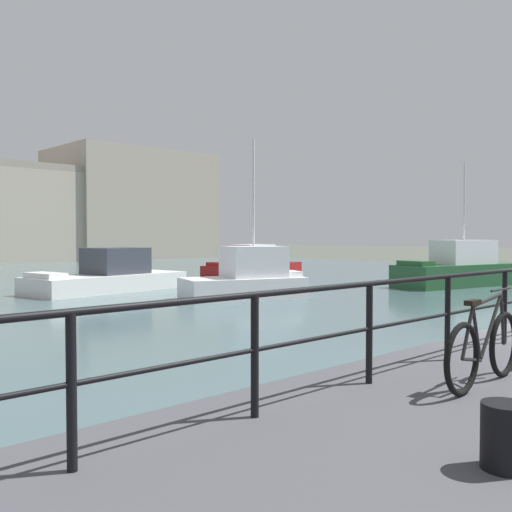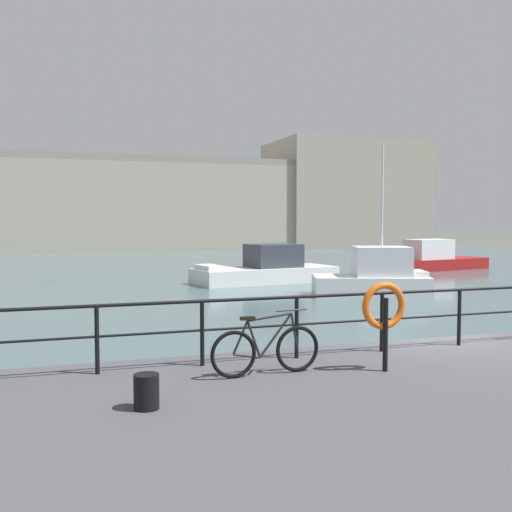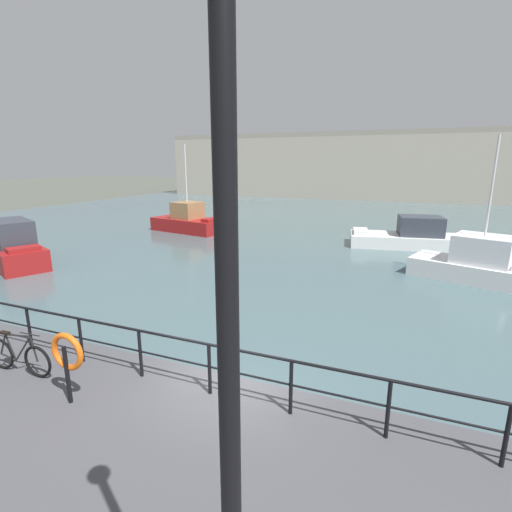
{
  "view_description": "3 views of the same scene",
  "coord_description": "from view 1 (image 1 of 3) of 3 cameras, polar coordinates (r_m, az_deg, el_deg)",
  "views": [
    {
      "loc": [
        -10.05,
        -4.29,
        2.63
      ],
      "look_at": [
        -1.78,
        4.51,
        2.21
      ],
      "focal_mm": 40.2,
      "sensor_mm": 36.0,
      "label": 1
    },
    {
      "loc": [
        -7.31,
        -10.11,
        3.47
      ],
      "look_at": [
        -2.09,
        5.5,
        2.43
      ],
      "focal_mm": 42.09,
      "sensor_mm": 36.0,
      "label": 2
    },
    {
      "loc": [
        3.17,
        -6.55,
        5.51
      ],
      "look_at": [
        -1.78,
        5.66,
        2.26
      ],
      "focal_mm": 26.66,
      "sensor_mm": 36.0,
      "label": 3
    }
  ],
  "objects": [
    {
      "name": "ground_plane",
      "position": [
        11.24,
        23.5,
        -11.73
      ],
      "size": [
        240.0,
        240.0,
        0.0
      ],
      "primitive_type": "plane",
      "color": "#4C5147"
    },
    {
      "name": "moored_white_yacht",
      "position": [
        38.91,
        -0.26,
        -0.81
      ],
      "size": [
        9.05,
        3.87,
        2.06
      ],
      "rotation": [
        0.0,
        0.0,
        3.34
      ],
      "color": "maroon",
      "rests_on": "water_basin"
    },
    {
      "name": "moored_small_launch",
      "position": [
        28.24,
        -14.43,
        -1.97
      ],
      "size": [
        8.15,
        4.06,
        2.06
      ],
      "rotation": [
        0.0,
        0.0,
        3.3
      ],
      "color": "white",
      "rests_on": "water_basin"
    },
    {
      "name": "moored_green_narrowboat",
      "position": [
        32.0,
        19.6,
        -1.22
      ],
      "size": [
        8.03,
        3.97,
        6.49
      ],
      "rotation": [
        0.0,
        0.0,
        2.94
      ],
      "color": "#23512D",
      "rests_on": "water_basin"
    },
    {
      "name": "moored_red_daysailer",
      "position": [
        24.25,
        -0.85,
        -2.17
      ],
      "size": [
        5.55,
        3.89,
        6.71
      ],
      "rotation": [
        0.0,
        0.0,
        -0.34
      ],
      "color": "white",
      "rests_on": "water_basin"
    },
    {
      "name": "quay_railing",
      "position": [
        9.01,
        23.51,
        -3.33
      ],
      "size": [
        23.12,
        0.07,
        1.08
      ],
      "color": "black",
      "rests_on": "quay_promenade"
    },
    {
      "name": "parked_bicycle",
      "position": [
        6.43,
        21.77,
        -8.54
      ],
      "size": [
        1.77,
        0.15,
        0.98
      ],
      "rotation": [
        0.0,
        0.0,
        0.05
      ],
      "color": "black",
      "rests_on": "quay_promenade"
    },
    {
      "name": "mooring_bollard",
      "position": [
        4.31,
        23.58,
        -16.11
      ],
      "size": [
        0.32,
        0.32,
        0.44
      ],
      "primitive_type": "cylinder",
      "color": "black",
      "rests_on": "quay_promenade"
    }
  ]
}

